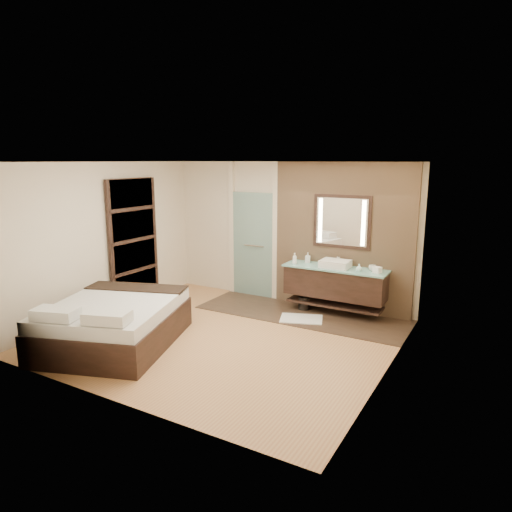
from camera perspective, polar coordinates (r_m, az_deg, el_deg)
The scene contains 15 objects.
floor at distance 7.29m, azimuth -3.92°, elevation -10.09°, with size 5.00×5.00×0.00m, color #A56B45.
tile_strip at distance 8.34m, azimuth 5.69°, elevation -7.20°, with size 3.80×1.30×0.01m, color #32221B.
stone_wall at distance 8.38m, azimuth 10.70°, elevation 2.25°, with size 2.60×0.08×2.70m, color tan.
vanity at distance 8.28m, azimuth 9.84°, elevation -3.30°, with size 1.85×0.55×0.88m.
mirror_unit at distance 8.29m, azimuth 10.66°, elevation 4.24°, with size 1.06×0.04×0.96m.
frosted_door at distance 9.17m, azimuth -0.36°, elevation 1.96°, with size 1.10×0.12×2.70m.
shoji_partition at distance 8.90m, azimuth -15.02°, elevation 1.68°, with size 0.06×1.20×2.40m.
bed at distance 7.23m, azimuth -17.29°, elevation -7.96°, with size 2.28×2.55×0.81m.
bath_mat at distance 8.05m, azimuth 5.68°, elevation -7.82°, with size 0.72×0.50×0.02m, color silver.
waste_bin at distance 8.54m, azimuth 5.99°, elevation -5.90°, with size 0.20×0.20×0.25m, color black.
tissue_box at distance 7.94m, azimuth 14.92°, elevation -1.69°, with size 0.12×0.12×0.10m, color white.
soap_bottle_a at distance 8.35m, azimuth 4.86°, elevation -0.31°, with size 0.08×0.08×0.20m, color white.
soap_bottle_b at distance 8.47m, azimuth 6.48°, elevation -0.21°, with size 0.09×0.09×0.19m, color #B2B2B2.
soap_bottle_c at distance 7.94m, azimuth 12.76°, elevation -1.46°, with size 0.11×0.11×0.14m, color silver.
cup at distance 8.08m, azimuth 14.33°, elevation -1.44°, with size 0.12×0.12×0.10m, color silver.
Camera 1 is at (3.75, -5.62, 2.73)m, focal length 32.00 mm.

